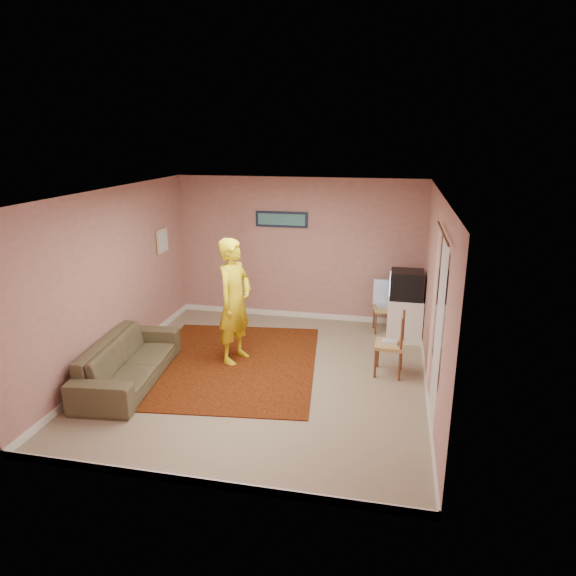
% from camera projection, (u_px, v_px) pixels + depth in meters
% --- Properties ---
extents(ground, '(5.00, 5.00, 0.00)m').
position_uv_depth(ground, '(265.00, 375.00, 7.36)').
color(ground, gray).
rests_on(ground, ground).
extents(wall_back, '(4.50, 0.02, 2.60)m').
position_uv_depth(wall_back, '(298.00, 250.00, 9.33)').
color(wall_back, tan).
rests_on(wall_back, ground).
extents(wall_front, '(4.50, 0.02, 2.60)m').
position_uv_depth(wall_front, '(195.00, 366.00, 4.64)').
color(wall_front, tan).
rests_on(wall_front, ground).
extents(wall_left, '(0.02, 5.00, 2.60)m').
position_uv_depth(wall_left, '(114.00, 279.00, 7.43)').
color(wall_left, tan).
rests_on(wall_left, ground).
extents(wall_right, '(0.02, 5.00, 2.60)m').
position_uv_depth(wall_right, '(434.00, 299.00, 6.54)').
color(wall_right, tan).
rests_on(wall_right, ground).
extents(ceiling, '(4.50, 5.00, 0.02)m').
position_uv_depth(ceiling, '(262.00, 192.00, 6.61)').
color(ceiling, silver).
rests_on(ceiling, wall_back).
extents(baseboard_back, '(4.50, 0.02, 0.10)m').
position_uv_depth(baseboard_back, '(298.00, 314.00, 9.68)').
color(baseboard_back, white).
rests_on(baseboard_back, ground).
extents(baseboard_front, '(4.50, 0.02, 0.10)m').
position_uv_depth(baseboard_front, '(202.00, 482.00, 5.01)').
color(baseboard_front, white).
rests_on(baseboard_front, ground).
extents(baseboard_left, '(0.02, 5.00, 0.10)m').
position_uv_depth(baseboard_left, '(122.00, 358.00, 7.79)').
color(baseboard_left, white).
rests_on(baseboard_left, ground).
extents(baseboard_right, '(0.02, 5.00, 0.10)m').
position_uv_depth(baseboard_right, '(426.00, 387.00, 6.91)').
color(baseboard_right, white).
rests_on(baseboard_right, ground).
extents(window, '(0.01, 1.10, 1.50)m').
position_uv_depth(window, '(440.00, 310.00, 5.66)').
color(window, black).
rests_on(window, wall_right).
extents(curtain_sheer, '(0.01, 0.75, 2.10)m').
position_uv_depth(curtain_sheer, '(438.00, 332.00, 5.58)').
color(curtain_sheer, silver).
rests_on(curtain_sheer, wall_right).
extents(curtain_floral, '(0.01, 0.35, 2.10)m').
position_uv_depth(curtain_floral, '(433.00, 311.00, 6.24)').
color(curtain_floral, beige).
rests_on(curtain_floral, wall_right).
extents(curtain_rod, '(0.02, 1.40, 0.02)m').
position_uv_depth(curtain_rod, '(443.00, 232.00, 5.42)').
color(curtain_rod, brown).
rests_on(curtain_rod, wall_right).
extents(picture_back, '(0.95, 0.04, 0.28)m').
position_uv_depth(picture_back, '(282.00, 219.00, 9.20)').
color(picture_back, '#131B36').
rests_on(picture_back, wall_back).
extents(picture_left, '(0.04, 0.38, 0.42)m').
position_uv_depth(picture_left, '(162.00, 241.00, 8.85)').
color(picture_left, beige).
rests_on(picture_left, wall_left).
extents(area_rug, '(2.74, 3.27, 0.02)m').
position_uv_depth(area_rug, '(234.00, 363.00, 7.72)').
color(area_rug, black).
rests_on(area_rug, ground).
extents(tv_cabinet, '(0.57, 0.52, 0.73)m').
position_uv_depth(tv_cabinet, '(405.00, 319.00, 8.55)').
color(tv_cabinet, white).
rests_on(tv_cabinet, ground).
extents(crt_tv, '(0.55, 0.49, 0.46)m').
position_uv_depth(crt_tv, '(407.00, 285.00, 8.38)').
color(crt_tv, black).
rests_on(crt_tv, tv_cabinet).
extents(chair_a, '(0.43, 0.41, 0.46)m').
position_uv_depth(chair_a, '(385.00, 303.00, 8.85)').
color(chair_a, tan).
rests_on(chair_a, ground).
extents(dvd_player, '(0.37, 0.31, 0.05)m').
position_uv_depth(dvd_player, '(385.00, 306.00, 8.87)').
color(dvd_player, silver).
rests_on(dvd_player, chair_a).
extents(blue_throw, '(0.43, 0.05, 0.45)m').
position_uv_depth(blue_throw, '(386.00, 292.00, 8.91)').
color(blue_throw, '#8BADE3').
rests_on(blue_throw, chair_a).
extents(chair_b, '(0.42, 0.44, 0.50)m').
position_uv_depth(chair_b, '(390.00, 337.00, 7.24)').
color(chair_b, tan).
rests_on(chair_b, ground).
extents(game_console, '(0.24, 0.18, 0.05)m').
position_uv_depth(game_console, '(390.00, 342.00, 7.26)').
color(game_console, silver).
rests_on(game_console, chair_b).
extents(sofa, '(1.04, 2.17, 0.61)m').
position_uv_depth(sofa, '(129.00, 361.00, 7.10)').
color(sofa, brown).
rests_on(sofa, ground).
extents(person, '(0.62, 0.79, 1.89)m').
position_uv_depth(person, '(235.00, 301.00, 7.59)').
color(person, yellow).
rests_on(person, ground).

